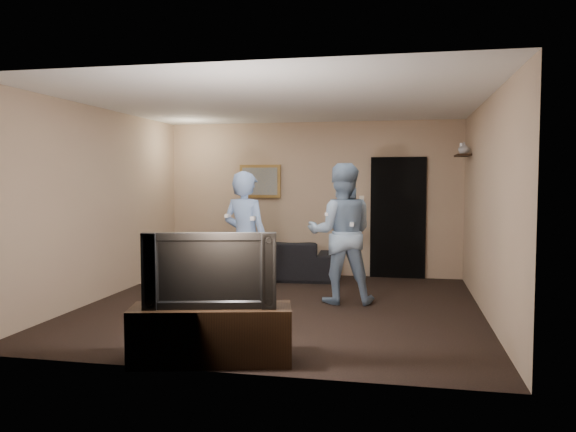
% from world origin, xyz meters
% --- Properties ---
extents(ground, '(5.00, 5.00, 0.00)m').
position_xyz_m(ground, '(0.00, 0.00, 0.00)').
color(ground, black).
rests_on(ground, ground).
extents(ceiling, '(5.00, 5.00, 0.04)m').
position_xyz_m(ceiling, '(0.00, 0.00, 2.60)').
color(ceiling, silver).
rests_on(ceiling, wall_back).
extents(wall_back, '(5.00, 0.04, 2.60)m').
position_xyz_m(wall_back, '(0.00, 2.50, 1.30)').
color(wall_back, tan).
rests_on(wall_back, ground).
extents(wall_front, '(5.00, 0.04, 2.60)m').
position_xyz_m(wall_front, '(0.00, -2.50, 1.30)').
color(wall_front, tan).
rests_on(wall_front, ground).
extents(wall_left, '(0.04, 5.00, 2.60)m').
position_xyz_m(wall_left, '(-2.50, 0.00, 1.30)').
color(wall_left, tan).
rests_on(wall_left, ground).
extents(wall_right, '(0.04, 5.00, 2.60)m').
position_xyz_m(wall_right, '(2.50, 0.00, 1.30)').
color(wall_right, tan).
rests_on(wall_right, ground).
extents(sofa, '(2.22, 0.99, 0.63)m').
position_xyz_m(sofa, '(-0.63, 1.98, 0.32)').
color(sofa, black).
rests_on(sofa, ground).
extents(throw_pillow, '(0.52, 0.32, 0.49)m').
position_xyz_m(throw_pillow, '(-0.87, 1.98, 0.48)').
color(throw_pillow, '#18483B').
rests_on(throw_pillow, sofa).
extents(painting_frame, '(0.72, 0.05, 0.57)m').
position_xyz_m(painting_frame, '(-0.90, 2.48, 1.60)').
color(painting_frame, olive).
rests_on(painting_frame, wall_back).
extents(painting_canvas, '(0.62, 0.01, 0.47)m').
position_xyz_m(painting_canvas, '(-0.90, 2.45, 1.60)').
color(painting_canvas, slate).
rests_on(painting_canvas, painting_frame).
extents(doorway, '(0.90, 0.06, 2.00)m').
position_xyz_m(doorway, '(1.45, 2.47, 1.00)').
color(doorway, black).
rests_on(doorway, ground).
extents(light_switch, '(0.08, 0.02, 0.12)m').
position_xyz_m(light_switch, '(0.85, 2.48, 1.30)').
color(light_switch, silver).
rests_on(light_switch, wall_back).
extents(wall_shelf, '(0.20, 0.60, 0.03)m').
position_xyz_m(wall_shelf, '(2.39, 1.80, 1.99)').
color(wall_shelf, black).
rests_on(wall_shelf, wall_right).
extents(shelf_vase, '(0.20, 0.20, 0.17)m').
position_xyz_m(shelf_vase, '(2.39, 1.63, 2.09)').
color(shelf_vase, '#A2A2A6').
rests_on(shelf_vase, wall_shelf).
extents(shelf_figurine, '(0.06, 0.06, 0.18)m').
position_xyz_m(shelf_figurine, '(2.39, 1.96, 2.09)').
color(shelf_figurine, silver).
rests_on(shelf_figurine, wall_shelf).
extents(tv_console, '(1.49, 0.77, 0.51)m').
position_xyz_m(tv_console, '(-0.15, -2.25, 0.25)').
color(tv_console, black).
rests_on(tv_console, ground).
extents(television, '(1.17, 0.41, 0.67)m').
position_xyz_m(television, '(-0.15, -2.25, 0.84)').
color(television, black).
rests_on(television, tv_console).
extents(wii_player_left, '(0.73, 0.60, 1.74)m').
position_xyz_m(wii_player_left, '(-0.42, -0.16, 0.87)').
color(wii_player_left, '#708FC2').
rests_on(wii_player_left, ground).
extents(wii_player_right, '(0.99, 0.82, 1.85)m').
position_xyz_m(wii_player_right, '(0.73, 0.41, 0.92)').
color(wii_player_right, '#829EBD').
rests_on(wii_player_right, ground).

